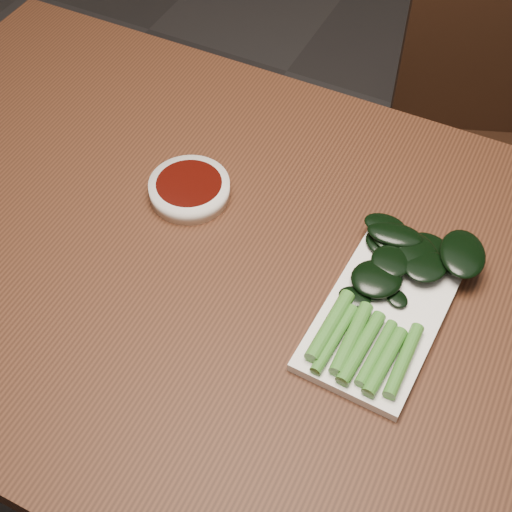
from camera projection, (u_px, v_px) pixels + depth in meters
name	position (u px, v px, depth m)	size (l,w,h in m)	color
ground	(261.00, 481.00, 1.55)	(6.00, 6.00, 0.00)	#2D2B2B
table	(264.00, 303.00, 1.02)	(1.40, 0.80, 0.75)	#412112
chair_far	(493.00, 150.00, 1.49)	(0.54, 0.54, 0.89)	black
sauce_bowl	(190.00, 189.00, 1.04)	(0.12, 0.12, 0.03)	white
serving_plate	(384.00, 312.00, 0.91)	(0.15, 0.27, 0.01)	white
gai_lan	(396.00, 283.00, 0.92)	(0.18, 0.29, 0.03)	#43852D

